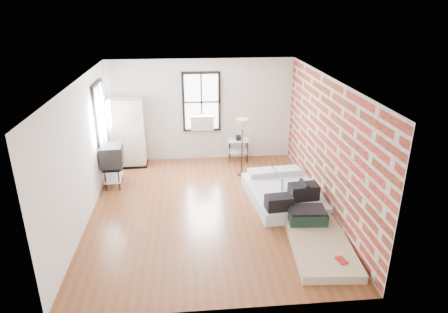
{
  "coord_description": "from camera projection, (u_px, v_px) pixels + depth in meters",
  "views": [
    {
      "loc": [
        -0.38,
        -7.61,
        4.28
      ],
      "look_at": [
        0.36,
        0.3,
        1.11
      ],
      "focal_mm": 32.0,
      "sensor_mm": 36.0,
      "label": 1
    }
  ],
  "objects": [
    {
      "name": "side_table",
      "position": [
        238.0,
        144.0,
        11.07
      ],
      "size": [
        0.58,
        0.47,
        0.73
      ],
      "rotation": [
        0.0,
        0.0,
        -0.05
      ],
      "color": "black",
      "rests_on": "ground"
    },
    {
      "name": "ground",
      "position": [
        209.0,
        209.0,
        8.66
      ],
      "size": [
        6.0,
        6.0,
        0.0
      ],
      "primitive_type": "plane",
      "color": "brown",
      "rests_on": "ground"
    },
    {
      "name": "tv_stand",
      "position": [
        112.0,
        157.0,
        9.51
      ],
      "size": [
        0.54,
        0.75,
        1.03
      ],
      "rotation": [
        0.0,
        0.0,
        0.04
      ],
      "color": "black",
      "rests_on": "ground"
    },
    {
      "name": "mattress_main",
      "position": [
        285.0,
        193.0,
        8.97
      ],
      "size": [
        1.74,
        2.24,
        0.67
      ],
      "rotation": [
        0.0,
        0.0,
        0.1
      ],
      "color": "silver",
      "rests_on": "ground"
    },
    {
      "name": "wardrobe",
      "position": [
        127.0,
        133.0,
        10.59
      ],
      "size": [
        0.95,
        0.56,
        1.85
      ],
      "rotation": [
        0.0,
        0.0,
        0.02
      ],
      "color": "black",
      "rests_on": "ground"
    },
    {
      "name": "room_shell",
      "position": [
        217.0,
        128.0,
        8.37
      ],
      "size": [
        5.02,
        6.02,
        2.8
      ],
      "color": "silver",
      "rests_on": "ground"
    },
    {
      "name": "floor_lamp",
      "position": [
        242.0,
        128.0,
        9.87
      ],
      "size": [
        0.32,
        0.32,
        1.5
      ],
      "color": "black",
      "rests_on": "ground"
    },
    {
      "name": "mattress_bare",
      "position": [
        317.0,
        238.0,
        7.42
      ],
      "size": [
        1.19,
        2.05,
        0.43
      ],
      "rotation": [
        0.0,
        0.0,
        -0.08
      ],
      "color": "tan",
      "rests_on": "ground"
    }
  ]
}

